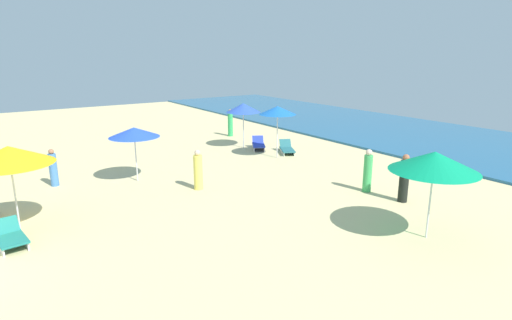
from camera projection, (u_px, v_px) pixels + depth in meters
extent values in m
cube|color=#225E88|center=(478.00, 146.00, 22.86)|extent=(60.00, 11.13, 0.12)
cylinder|color=silver|center=(136.00, 159.00, 16.75)|extent=(0.05, 0.05, 1.82)
cone|color=blue|center=(134.00, 132.00, 16.47)|extent=(2.00, 2.00, 0.39)
cylinder|color=silver|center=(16.00, 198.00, 11.99)|extent=(0.05, 0.05, 2.03)
cone|color=yellow|center=(9.00, 155.00, 11.67)|extent=(2.39, 2.39, 0.53)
cube|color=silver|center=(0.00, 247.00, 10.98)|extent=(1.04, 0.17, 0.23)
cube|color=silver|center=(24.00, 240.00, 11.35)|extent=(1.04, 0.17, 0.23)
cube|color=#1C7671|center=(11.00, 239.00, 11.13)|extent=(1.24, 0.82, 0.06)
cube|color=#1C7671|center=(5.00, 226.00, 11.47)|extent=(0.43, 0.68, 0.41)
cylinder|color=silver|center=(277.00, 136.00, 20.38)|extent=(0.05, 0.05, 2.16)
cone|color=blue|center=(277.00, 110.00, 20.06)|extent=(1.81, 1.81, 0.40)
cube|color=silver|center=(282.00, 152.00, 21.44)|extent=(1.07, 0.59, 0.18)
cube|color=silver|center=(292.00, 152.00, 21.50)|extent=(1.07, 0.59, 0.18)
cube|color=#276569|center=(287.00, 150.00, 21.44)|extent=(1.46, 1.17, 0.06)
cube|color=#276569|center=(285.00, 143.00, 21.98)|extent=(0.61, 0.70, 0.42)
cylinder|color=silver|center=(243.00, 130.00, 22.59)|extent=(0.05, 0.05, 1.95)
cone|color=#2C50B4|center=(243.00, 108.00, 22.28)|extent=(1.85, 1.85, 0.48)
cube|color=silver|center=(254.00, 148.00, 22.25)|extent=(0.96, 0.58, 0.24)
cube|color=silver|center=(264.00, 148.00, 22.28)|extent=(0.96, 0.58, 0.24)
cube|color=#283DBF|center=(259.00, 145.00, 22.23)|extent=(1.36, 1.15, 0.06)
cube|color=#283DBF|center=(258.00, 140.00, 22.72)|extent=(0.62, 0.70, 0.39)
cylinder|color=silver|center=(429.00, 205.00, 11.56)|extent=(0.05, 0.05, 1.96)
cone|color=#0A955E|center=(434.00, 161.00, 11.24)|extent=(2.39, 2.39, 0.55)
cylinder|color=#EFDD5B|center=(198.00, 172.00, 15.78)|extent=(0.45, 0.45, 1.33)
sphere|color=beige|center=(197.00, 153.00, 15.59)|extent=(0.22, 0.22, 0.22)
cylinder|color=black|center=(404.00, 181.00, 14.45)|extent=(0.46, 0.46, 1.49)
sphere|color=#9D5F41|center=(406.00, 158.00, 14.23)|extent=(0.23, 0.23, 0.23)
cylinder|color=#4279BC|center=(53.00, 170.00, 16.19)|extent=(0.31, 0.31, 1.29)
sphere|color=#9D6748|center=(51.00, 152.00, 16.00)|extent=(0.20, 0.20, 0.20)
cylinder|color=#3EAF5B|center=(368.00, 174.00, 15.52)|extent=(0.44, 0.44, 1.40)
sphere|color=beige|center=(369.00, 152.00, 15.31)|extent=(0.24, 0.24, 0.24)
cylinder|color=green|center=(230.00, 124.00, 25.78)|extent=(0.30, 0.30, 1.47)
sphere|color=#93684E|center=(230.00, 111.00, 25.57)|extent=(0.21, 0.21, 0.21)
cube|color=#1950AF|center=(48.00, 161.00, 19.30)|extent=(0.59, 0.56, 0.36)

